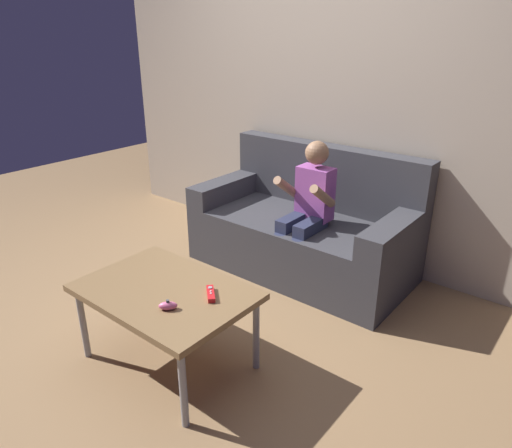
# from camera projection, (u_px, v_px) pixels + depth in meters

# --- Properties ---
(ground_plane) EXTENTS (8.28, 8.28, 0.00)m
(ground_plane) POSITION_uv_depth(u_px,v_px,m) (166.00, 328.00, 2.88)
(ground_plane) COLOR olive
(wall_back) EXTENTS (4.14, 0.05, 2.50)m
(wall_back) POSITION_uv_depth(u_px,v_px,m) (316.00, 93.00, 3.56)
(wall_back) COLOR #B2A38E
(wall_back) RESTS_ON ground
(couch) EXTENTS (1.61, 0.80, 0.90)m
(couch) POSITION_uv_depth(u_px,v_px,m) (306.00, 229.00, 3.52)
(couch) COLOR #38383D
(couch) RESTS_ON ground
(person_seated_on_couch) EXTENTS (0.35, 0.42, 1.01)m
(person_seated_on_couch) POSITION_uv_depth(u_px,v_px,m) (307.00, 206.00, 3.21)
(person_seated_on_couch) COLOR #282D47
(person_seated_on_couch) RESTS_ON ground
(coffee_table) EXTENTS (0.90, 0.62, 0.46)m
(coffee_table) POSITION_uv_depth(u_px,v_px,m) (165.00, 296.00, 2.43)
(coffee_table) COLOR brown
(coffee_table) RESTS_ON ground
(game_remote_red_near_edge) EXTENTS (0.13, 0.12, 0.03)m
(game_remote_red_near_edge) POSITION_uv_depth(u_px,v_px,m) (211.00, 294.00, 2.35)
(game_remote_red_near_edge) COLOR red
(game_remote_red_near_edge) RESTS_ON coffee_table
(nunchuk_pink) EXTENTS (0.10, 0.09, 0.05)m
(nunchuk_pink) POSITION_uv_depth(u_px,v_px,m) (168.00, 306.00, 2.24)
(nunchuk_pink) COLOR pink
(nunchuk_pink) RESTS_ON coffee_table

